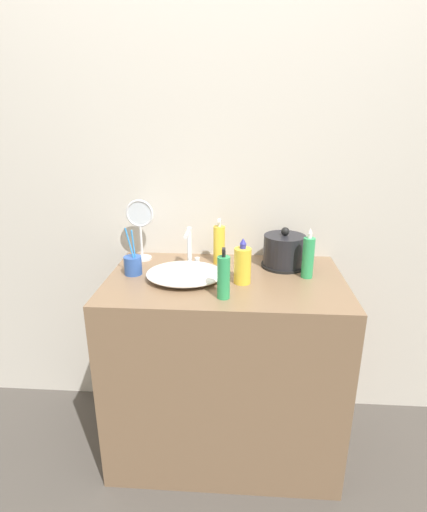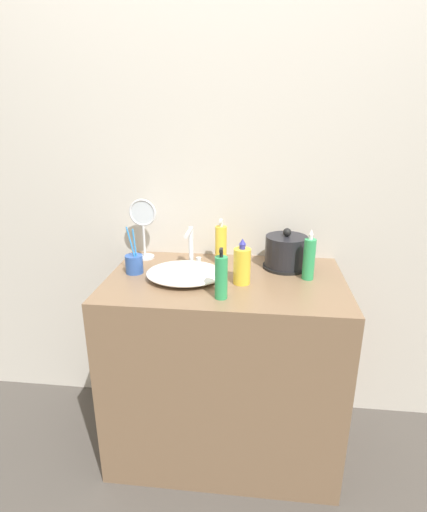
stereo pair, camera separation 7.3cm
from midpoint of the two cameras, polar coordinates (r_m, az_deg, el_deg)
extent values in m
plane|color=#47423D|center=(2.01, -0.20, -30.84)|extent=(12.00, 12.00, 0.00)
cube|color=beige|center=(1.95, 1.13, 12.12)|extent=(6.00, 0.04, 2.60)
cube|color=brown|center=(1.94, 0.47, -15.27)|extent=(1.03, 0.63, 0.88)
ellipsoid|color=white|center=(1.72, -5.31, -2.53)|extent=(0.33, 0.29, 0.05)
cylinder|color=silver|center=(1.85, -4.58, 1.33)|extent=(0.02, 0.02, 0.19)
cylinder|color=silver|center=(1.76, -4.95, 3.29)|extent=(0.02, 0.13, 0.02)
cylinder|color=silver|center=(1.87, -3.46, -0.82)|extent=(0.02, 0.02, 0.04)
cylinder|color=black|center=(1.88, 8.83, -1.31)|extent=(0.20, 0.20, 0.01)
cylinder|color=black|center=(1.86, 8.94, 0.69)|extent=(0.19, 0.19, 0.15)
sphere|color=black|center=(1.83, 9.09, 3.48)|extent=(0.04, 0.04, 0.04)
cylinder|color=#2D519E|center=(1.80, -12.57, -1.32)|extent=(0.08, 0.08, 0.08)
cylinder|color=#338CE0|center=(1.76, -12.89, 1.07)|extent=(0.04, 0.01, 0.18)
cylinder|color=#338CE0|center=(1.77, -12.46, 0.97)|extent=(0.01, 0.02, 0.17)
cylinder|color=gold|center=(1.88, -0.30, 1.59)|extent=(0.05, 0.05, 0.18)
cylinder|color=white|center=(1.85, -0.31, 4.60)|extent=(0.02, 0.02, 0.02)
cube|color=white|center=(1.83, -0.33, 5.07)|extent=(0.01, 0.03, 0.01)
cylinder|color=#2D9956|center=(1.75, 12.19, -0.28)|extent=(0.05, 0.05, 0.18)
cylinder|color=white|center=(1.72, 12.43, 2.82)|extent=(0.02, 0.02, 0.02)
cone|color=white|center=(1.71, 12.48, 3.53)|extent=(0.02, 0.02, 0.02)
cylinder|color=gold|center=(1.66, 2.90, -1.42)|extent=(0.07, 0.07, 0.15)
cylinder|color=#333399|center=(1.63, 2.95, 1.40)|extent=(0.02, 0.02, 0.02)
cone|color=#333399|center=(1.62, 2.97, 2.14)|extent=(0.03, 0.03, 0.02)
cylinder|color=#2D9956|center=(1.52, 0.10, -3.12)|extent=(0.05, 0.05, 0.17)
cylinder|color=black|center=(1.48, 0.11, 0.31)|extent=(0.01, 0.01, 0.02)
cube|color=black|center=(1.47, 0.08, 0.86)|extent=(0.01, 0.03, 0.01)
cylinder|color=silver|center=(1.99, -11.17, -0.29)|extent=(0.09, 0.09, 0.01)
cylinder|color=silver|center=(1.97, -11.33, 2.02)|extent=(0.01, 0.01, 0.16)
torus|color=silver|center=(1.93, -11.60, 5.98)|extent=(0.13, 0.01, 0.13)
cylinder|color=silver|center=(1.93, -11.60, 5.98)|extent=(0.11, 0.00, 0.11)
camera|label=1|loc=(0.04, -91.23, -0.43)|focal=28.00mm
camera|label=2|loc=(0.04, 88.77, 0.43)|focal=28.00mm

